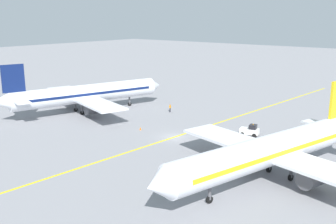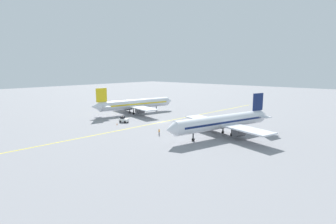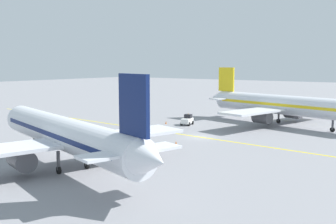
# 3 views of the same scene
# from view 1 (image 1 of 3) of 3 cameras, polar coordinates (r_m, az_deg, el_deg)

# --- Properties ---
(ground_plane) EXTENTS (400.00, 400.00, 0.00)m
(ground_plane) POSITION_cam_1_polar(r_m,az_deg,el_deg) (63.20, 0.90, -3.67)
(ground_plane) COLOR gray
(apron_yellow_centreline) EXTENTS (9.47, 119.69, 0.01)m
(apron_yellow_centreline) POSITION_cam_1_polar(r_m,az_deg,el_deg) (63.20, 0.90, -3.67)
(apron_yellow_centreline) COLOR yellow
(apron_yellow_centreline) RESTS_ON ground
(airplane_at_gate) EXTENTS (28.43, 35.15, 10.60)m
(airplane_at_gate) POSITION_cam_1_polar(r_m,az_deg,el_deg) (47.68, 15.00, -5.34)
(airplane_at_gate) COLOR silver
(airplane_at_gate) RESTS_ON ground
(airplane_adjacent_stand) EXTENTS (28.33, 34.89, 10.60)m
(airplane_adjacent_stand) POSITION_cam_1_polar(r_m,az_deg,el_deg) (80.40, -11.90, 2.55)
(airplane_adjacent_stand) COLOR silver
(airplane_adjacent_stand) RESTS_ON ground
(baggage_tug_white) EXTENTS (3.27, 2.31, 2.11)m
(baggage_tug_white) POSITION_cam_1_polar(r_m,az_deg,el_deg) (64.90, 11.82, -2.67)
(baggage_tug_white) COLOR white
(baggage_tug_white) RESTS_ON ground
(ground_crew_worker) EXTENTS (0.33, 0.55, 1.68)m
(ground_crew_worker) POSITION_cam_1_polar(r_m,az_deg,el_deg) (79.29, 0.31, 0.62)
(ground_crew_worker) COLOR #23232D
(ground_crew_worker) RESTS_ON ground
(traffic_cone_near_nose) EXTENTS (0.32, 0.32, 0.55)m
(traffic_cone_near_nose) POSITION_cam_1_polar(r_m,az_deg,el_deg) (67.16, -4.03, -2.40)
(traffic_cone_near_nose) COLOR orange
(traffic_cone_near_nose) RESTS_ON ground
(traffic_cone_mid_apron) EXTENTS (0.32, 0.32, 0.55)m
(traffic_cone_mid_apron) POSITION_cam_1_polar(r_m,az_deg,el_deg) (69.05, 12.23, -2.23)
(traffic_cone_mid_apron) COLOR orange
(traffic_cone_mid_apron) RESTS_ON ground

